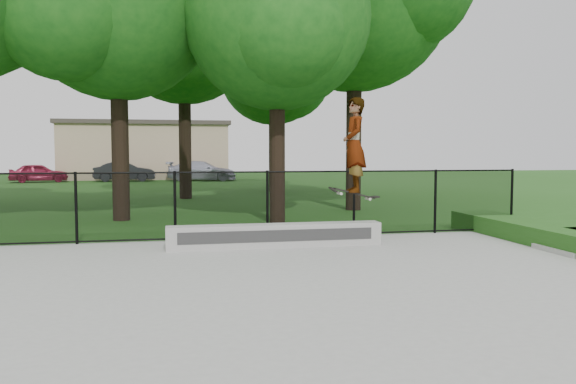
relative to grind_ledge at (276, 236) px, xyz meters
name	(u,v)px	position (x,y,z in m)	size (l,w,h in m)	color
ground	(179,328)	(-1.97, -4.70, -0.29)	(100.00, 100.00, 0.00)	#245718
concrete_slab	(179,325)	(-1.97, -4.70, -0.26)	(14.00, 12.00, 0.06)	#959691
grind_ledge	(276,236)	(0.00, 0.00, 0.00)	(4.31, 0.40, 0.46)	#B0AFAB
car_a	(39,173)	(-10.68, 28.74, 0.33)	(1.47, 3.63, 1.25)	maroon
car_b	(125,172)	(-5.20, 28.67, 0.38)	(1.42, 3.68, 1.34)	black
car_c	(202,171)	(0.00, 28.48, 0.40)	(1.93, 4.37, 1.38)	#9A99AE
skater_airborne	(354,146)	(1.56, -0.23, 1.78)	(0.82, 0.73, 2.08)	black
chainlink_fence	(175,206)	(-1.97, 1.20, 0.52)	(16.06, 0.06, 1.50)	black
tree_row	(171,16)	(-1.98, 9.12, 6.36)	(20.60, 18.35, 10.56)	black
distant_building	(146,150)	(-3.97, 33.30, 1.87)	(12.40, 6.40, 4.30)	tan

